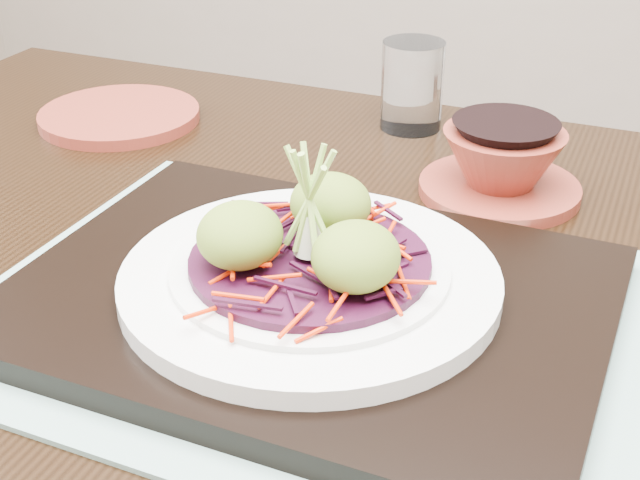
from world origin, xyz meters
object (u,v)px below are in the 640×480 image
(serving_tray, at_px, (310,300))
(terracotta_side_plate, at_px, (119,116))
(white_plate, at_px, (310,278))
(water_glass, at_px, (412,86))
(terracotta_bowl_set, at_px, (502,167))
(dining_table, at_px, (339,391))

(serving_tray, distance_m, terracotta_side_plate, 0.43)
(white_plate, bearing_deg, water_glass, 94.49)
(terracotta_side_plate, height_order, terracotta_bowl_set, terracotta_bowl_set)
(serving_tray, relative_size, terracotta_bowl_set, 2.35)
(white_plate, bearing_deg, serving_tray, 145.49)
(serving_tray, relative_size, terracotta_side_plate, 2.37)
(serving_tray, distance_m, white_plate, 0.02)
(white_plate, distance_m, terracotta_side_plate, 0.43)
(serving_tray, relative_size, water_glass, 4.41)
(water_glass, bearing_deg, serving_tray, -85.51)
(dining_table, height_order, white_plate, white_plate)
(dining_table, relative_size, serving_tray, 3.06)
(serving_tray, xyz_separation_m, terracotta_side_plate, (-0.33, 0.28, -0.01))
(terracotta_bowl_set, bearing_deg, water_glass, 132.42)
(dining_table, relative_size, terracotta_side_plate, 7.26)
(terracotta_side_plate, bearing_deg, dining_table, -35.02)
(serving_tray, xyz_separation_m, water_glass, (-0.03, 0.37, 0.03))
(terracotta_side_plate, bearing_deg, terracotta_bowl_set, -5.09)
(terracotta_side_plate, xyz_separation_m, terracotta_bowl_set, (0.42, -0.04, 0.02))
(dining_table, distance_m, white_plate, 0.14)
(terracotta_side_plate, distance_m, terracotta_bowl_set, 0.42)
(water_glass, height_order, terracotta_bowl_set, water_glass)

